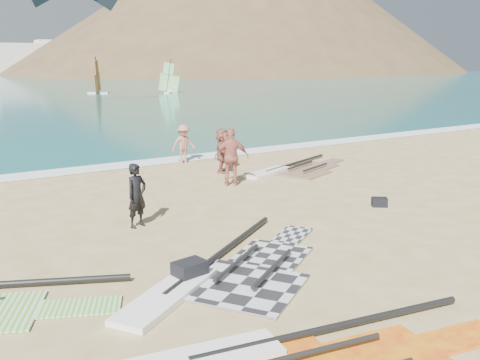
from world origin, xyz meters
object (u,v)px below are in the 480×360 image
beachgoer_mid (184,144)px  beachgoer_right (222,150)px  rig_grey (223,275)px  beachgoer_back (232,157)px  person_wetsuit (137,195)px  gear_bag_far (379,202)px  rig_orange (293,170)px  gear_bag_near (190,271)px

beachgoer_mid → beachgoer_right: size_ratio=0.96×
rig_grey → beachgoer_back: (4.24, 6.56, 0.92)m
rig_grey → beachgoer_right: bearing=25.6°
person_wetsuit → rig_grey: bearing=-109.3°
rig_grey → gear_bag_far: bearing=-16.8°
beachgoer_back → beachgoer_right: size_ratio=1.17×
rig_grey → rig_orange: bearing=10.6°
rig_grey → gear_bag_near: size_ratio=9.85×
rig_orange → beachgoer_right: (-2.39, 1.25, 0.78)m
beachgoer_back → beachgoer_right: (0.82, 2.01, -0.14)m
beachgoer_mid → beachgoer_back: size_ratio=0.82×
gear_bag_near → person_wetsuit: bearing=83.3°
beachgoer_mid → person_wetsuit: bearing=-120.1°
rig_grey → person_wetsuit: 4.05m
rig_grey → beachgoer_back: beachgoer_back is taller
gear_bag_far → beachgoer_mid: 9.13m
gear_bag_far → beachgoer_back: beachgoer_back is taller
rig_grey → gear_bag_far: (6.48, 1.99, 0.08)m
gear_bag_near → gear_bag_far: bearing=14.0°
person_wetsuit → beachgoer_back: (4.42, 2.59, 0.15)m
rig_grey → person_wetsuit: bearing=58.7°
person_wetsuit → beachgoer_right: beachgoer_right is taller
gear_bag_near → gear_bag_far: size_ratio=1.41×
rig_grey → beachgoer_mid: (4.62, 10.90, 0.75)m
rig_orange → beachgoer_back: beachgoer_back is taller
gear_bag_far → beachgoer_right: 6.77m
person_wetsuit → beachgoer_mid: 8.43m
rig_orange → beachgoer_mid: beachgoer_mid is taller
rig_orange → gear_bag_far: size_ratio=12.57×
rig_grey → person_wetsuit: (-0.18, 3.97, 0.77)m
gear_bag_near → beachgoer_mid: (5.24, 10.68, 0.60)m
gear_bag_near → person_wetsuit: (0.44, 3.75, 0.63)m
rig_orange → rig_grey: bearing=-156.5°
beachgoer_mid → rig_grey: bearing=-108.4°
rig_grey → gear_bag_near: bearing=126.3°
gear_bag_far → beachgoer_right: size_ratio=0.26×
rig_grey → gear_bag_far: 6.78m
beachgoer_mid → beachgoer_right: (0.44, -2.33, 0.03)m
gear_bag_far → beachgoer_right: bearing=102.2°
rig_orange → beachgoer_mid: 4.63m
gear_bag_near → beachgoer_back: (4.86, 6.34, 0.78)m
gear_bag_far → beachgoer_back: 5.16m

